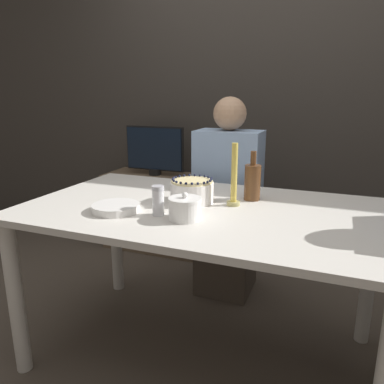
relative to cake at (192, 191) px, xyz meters
The scene contains 12 objects.
ground_plane 0.83m from the cake, 37.31° to the right, with size 12.00×12.00×0.00m, color #4C4238.
wall_behind 1.42m from the cake, 86.67° to the left, with size 8.00×0.05×2.60m.
dining_table 0.19m from the cake, 37.31° to the right, with size 1.62×0.95×0.77m.
cake is the anchor object (origin of this frame).
sugar_bowl 0.26m from the cake, 74.79° to the right, with size 0.14×0.14×0.12m.
sugar_shaker 0.25m from the cake, 103.68° to the right, with size 0.05×0.05×0.13m.
plate_stack 0.37m from the cake, 134.82° to the right, with size 0.21×0.21×0.03m.
candle 0.21m from the cake, ahead, with size 0.06×0.06×0.29m.
bottle 0.29m from the cake, 28.99° to the left, with size 0.08×0.08×0.24m.
person_man_blue_shirt 0.67m from the cake, 90.00° to the left, with size 0.40×0.34×1.25m.
side_cabinet 1.43m from the cake, 124.82° to the left, with size 0.82×0.41×0.62m.
tv_monitor 1.33m from the cake, 124.75° to the left, with size 0.50×0.10×0.39m.
Camera 1 is at (0.55, -1.52, 1.28)m, focal length 35.00 mm.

